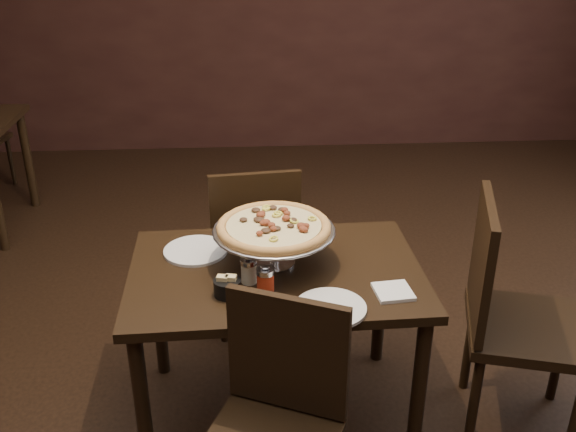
{
  "coord_description": "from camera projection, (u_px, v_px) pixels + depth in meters",
  "views": [
    {
      "loc": [
        -0.12,
        -2.02,
        1.92
      ],
      "look_at": [
        0.02,
        0.14,
        0.89
      ],
      "focal_mm": 40.0,
      "sensor_mm": 36.0,
      "label": 1
    }
  ],
  "objects": [
    {
      "name": "room",
      "position": [
        304.0,
        89.0,
        2.08
      ],
      "size": [
        6.04,
        7.04,
        2.84
      ],
      "color": "black",
      "rests_on": "ground"
    },
    {
      "name": "chair_far",
      "position": [
        253.0,
        242.0,
        3.09
      ],
      "size": [
        0.46,
        0.46,
        0.89
      ],
      "rotation": [
        0.0,
        0.0,
        3.25
      ],
      "color": "black",
      "rests_on": "ground"
    },
    {
      "name": "pepper_flake_shaker",
      "position": [
        265.0,
        280.0,
        2.26
      ],
      "size": [
        0.06,
        0.06,
        0.11
      ],
      "color": "maroon",
      "rests_on": "dining_table"
    },
    {
      "name": "dining_table",
      "position": [
        276.0,
        290.0,
        2.47
      ],
      "size": [
        1.13,
        0.77,
        0.69
      ],
      "rotation": [
        0.0,
        0.0,
        0.03
      ],
      "color": "black",
      "rests_on": "ground"
    },
    {
      "name": "chair_side",
      "position": [
        510.0,
        312.0,
        2.46
      ],
      "size": [
        0.56,
        0.56,
        0.98
      ],
      "rotation": [
        0.0,
        0.0,
        1.3
      ],
      "color": "black",
      "rests_on": "ground"
    },
    {
      "name": "chair_near",
      "position": [
        275.0,
        421.0,
        2.02
      ],
      "size": [
        0.53,
        0.53,
        0.86
      ],
      "rotation": [
        0.0,
        0.0,
        -0.41
      ],
      "color": "black",
      "rests_on": "ground"
    },
    {
      "name": "plate_near",
      "position": [
        330.0,
        308.0,
        2.19
      ],
      "size": [
        0.25,
        0.25,
        0.01
      ],
      "primitive_type": "cylinder",
      "color": "silver",
      "rests_on": "dining_table"
    },
    {
      "name": "packet_caddy",
      "position": [
        227.0,
        287.0,
        2.26
      ],
      "size": [
        0.1,
        0.1,
        0.08
      ],
      "rotation": [
        0.0,
        0.0,
        -0.22
      ],
      "color": "black",
      "rests_on": "dining_table"
    },
    {
      "name": "pizza_stand",
      "position": [
        274.0,
        227.0,
        2.41
      ],
      "size": [
        0.47,
        0.47,
        0.19
      ],
      "color": "silver",
      "rests_on": "dining_table"
    },
    {
      "name": "napkin_stack",
      "position": [
        393.0,
        292.0,
        2.28
      ],
      "size": [
        0.14,
        0.14,
        0.01
      ],
      "primitive_type": "cube",
      "rotation": [
        0.0,
        0.0,
        0.11
      ],
      "color": "silver",
      "rests_on": "dining_table"
    },
    {
      "name": "parmesan_shaker",
      "position": [
        249.0,
        270.0,
        2.33
      ],
      "size": [
        0.06,
        0.06,
        0.11
      ],
      "color": "beige",
      "rests_on": "dining_table"
    },
    {
      "name": "serving_spatula",
      "position": [
        319.0,
        237.0,
        2.34
      ],
      "size": [
        0.15,
        0.15,
        0.02
      ],
      "rotation": [
        0.0,
        0.0,
        -0.28
      ],
      "color": "silver",
      "rests_on": "pizza_stand"
    },
    {
      "name": "plate_left",
      "position": [
        196.0,
        251.0,
        2.55
      ],
      "size": [
        0.25,
        0.25,
        0.01
      ],
      "primitive_type": "cylinder",
      "color": "silver",
      "rests_on": "dining_table"
    }
  ]
}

